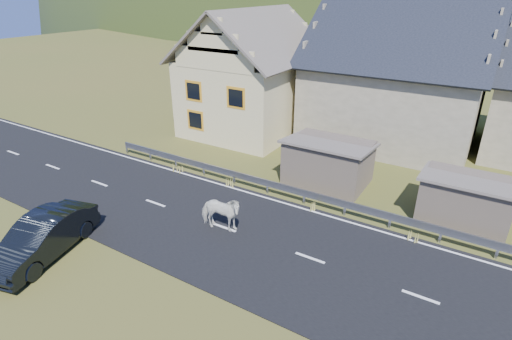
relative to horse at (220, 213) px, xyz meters
The scene contains 11 objects.
ground 4.12m from the horse, ahead, with size 160.00×160.00×0.00m, color #424E1D.
road 4.11m from the horse, ahead, with size 60.00×7.00×0.04m, color black.
lane_markings 4.11m from the horse, ahead, with size 60.00×6.60×0.01m, color silver.
guardrail 5.59m from the horse, 43.90° to the left, with size 28.10×0.09×0.75m.
shed_left 7.00m from the horse, 73.16° to the left, with size 4.30×3.30×2.40m, color #716153.
shed_right 10.54m from the horse, 35.99° to the left, with size 3.80×2.90×2.20m, color #716153.
house_cream 14.02m from the horse, 116.13° to the left, with size 7.80×9.80×8.30m.
house_stone_a 15.95m from the horse, 78.74° to the left, with size 10.80×9.80×8.90m.
mountain 181.62m from the horse, 87.13° to the left, with size 440.00×280.00×260.00m, color #233412.
horse is the anchor object (origin of this frame).
car 6.81m from the horse, 134.42° to the right, with size 1.63×4.68×1.54m, color black.
Camera 1 is at (4.69, -11.56, 9.42)m, focal length 28.00 mm.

